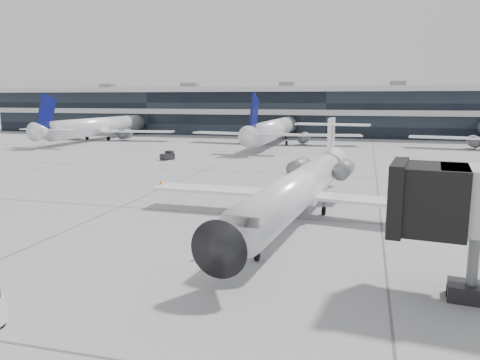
% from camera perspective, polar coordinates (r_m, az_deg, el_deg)
% --- Properties ---
extents(ground, '(220.00, 220.00, 0.00)m').
position_cam_1_polar(ground, '(34.89, 0.15, -4.27)').
color(ground, gray).
rests_on(ground, ground).
extents(terminal, '(170.00, 22.00, 10.00)m').
position_cam_1_polar(terminal, '(115.06, 10.88, 7.99)').
color(terminal, black).
rests_on(terminal, ground).
extents(bg_jet_left, '(32.00, 40.00, 9.60)m').
position_cam_1_polar(bg_jet_left, '(103.19, -16.37, 4.78)').
color(bg_jet_left, white).
rests_on(bg_jet_left, ground).
extents(bg_jet_center, '(32.00, 40.00, 9.60)m').
position_cam_1_polar(bg_jet_center, '(89.67, 4.32, 4.43)').
color(bg_jet_center, white).
rests_on(bg_jet_center, ground).
extents(regional_jet, '(23.40, 29.22, 6.74)m').
position_cam_1_polar(regional_jet, '(34.13, 7.53, -0.72)').
color(regional_jet, white).
rests_on(regional_jet, ground).
extents(ramp_worker, '(0.71, 0.65, 1.64)m').
position_cam_1_polar(ramp_worker, '(25.75, -3.81, -7.60)').
color(ramp_worker, yellow).
rests_on(ramp_worker, ground).
extents(traffic_cone, '(0.45, 0.45, 0.63)m').
position_cam_1_polar(traffic_cone, '(46.62, -9.64, -0.42)').
color(traffic_cone, orange).
rests_on(traffic_cone, ground).
extents(far_tug, '(1.72, 2.21, 1.24)m').
position_cam_1_polar(far_tug, '(66.80, -8.81, 2.93)').
color(far_tug, black).
rests_on(far_tug, ground).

